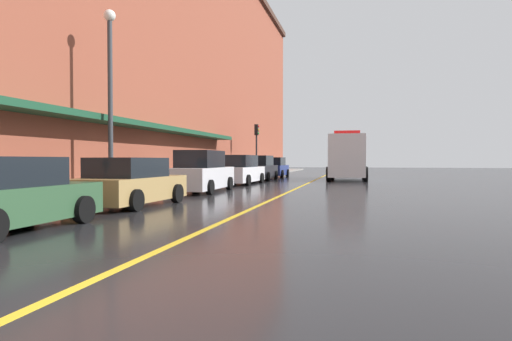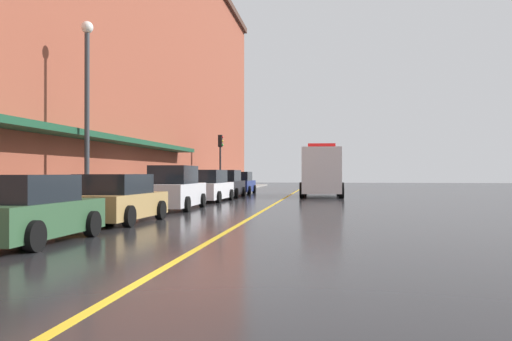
{
  "view_description": "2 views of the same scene",
  "coord_description": "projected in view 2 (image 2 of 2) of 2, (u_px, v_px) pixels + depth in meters",
  "views": [
    {
      "loc": [
        3.18,
        -4.07,
        1.48
      ],
      "look_at": [
        -2.76,
        20.55,
        0.85
      ],
      "focal_mm": 30.31,
      "sensor_mm": 36.0,
      "label": 1
    },
    {
      "loc": [
        2.69,
        -7.7,
        1.58
      ],
      "look_at": [
        -0.38,
        14.96,
        1.69
      ],
      "focal_mm": 37.15,
      "sensor_mm": 36.0,
      "label": 2
    }
  ],
  "objects": [
    {
      "name": "box_truck",
      "position": [
        322.0,
        172.0,
        36.12
      ],
      "size": [
        2.86,
        7.92,
        3.45
      ],
      "rotation": [
        0.0,
        0.0,
        -1.56
      ],
      "color": "silver",
      "rests_on": "ground"
    },
    {
      "name": "parked_car_3",
      "position": [
        208.0,
        187.0,
        29.38
      ],
      "size": [
        2.19,
        4.93,
        1.76
      ],
      "rotation": [
        0.0,
        0.0,
        1.54
      ],
      "color": "silver",
      "rests_on": "ground"
    },
    {
      "name": "parking_meter_1",
      "position": [
        121.0,
        186.0,
        20.72
      ],
      "size": [
        0.14,
        0.18,
        1.33
      ],
      "color": "#4C4C51",
      "rests_on": "sidewalk_left"
    },
    {
      "name": "parking_meter_0",
      "position": [
        117.0,
        187.0,
        20.34
      ],
      "size": [
        0.14,
        0.18,
        1.33
      ],
      "color": "#4C4C51",
      "rests_on": "sidewalk_left"
    },
    {
      "name": "parked_car_2",
      "position": [
        175.0,
        189.0,
        22.97
      ],
      "size": [
        2.05,
        4.94,
        1.9
      ],
      "rotation": [
        0.0,
        0.0,
        1.6
      ],
      "color": "silver",
      "rests_on": "ground"
    },
    {
      "name": "parked_car_1",
      "position": [
        117.0,
        200.0,
        16.85
      ],
      "size": [
        2.24,
        4.34,
        1.55
      ],
      "rotation": [
        0.0,
        0.0,
        1.53
      ],
      "color": "#A5844C",
      "rests_on": "ground"
    },
    {
      "name": "ground_plane",
      "position": [
        284.0,
        199.0,
        32.75
      ],
      "size": [
        112.0,
        112.0,
        0.0
      ],
      "primitive_type": "plane",
      "color": "#232326"
    },
    {
      "name": "parked_car_4",
      "position": [
        227.0,
        184.0,
        34.92
      ],
      "size": [
        1.98,
        4.69,
        1.79
      ],
      "rotation": [
        0.0,
        0.0,
        1.57
      ],
      "color": "black",
      "rests_on": "ground"
    },
    {
      "name": "lane_center_stripe",
      "position": [
        284.0,
        199.0,
        32.75
      ],
      "size": [
        0.16,
        70.0,
        0.01
      ],
      "primitive_type": "cube",
      "color": "gold",
      "rests_on": "ground"
    },
    {
      "name": "parked_car_5",
      "position": [
        240.0,
        183.0,
        40.45
      ],
      "size": [
        2.08,
        4.3,
        1.68
      ],
      "rotation": [
        0.0,
        0.0,
        1.56
      ],
      "color": "navy",
      "rests_on": "ground"
    },
    {
      "name": "traffic_light_near",
      "position": [
        220.0,
        152.0,
        39.69
      ],
      "size": [
        0.38,
        0.36,
        4.3
      ],
      "color": "#232326",
      "rests_on": "sidewalk_left"
    },
    {
      "name": "sidewalk_left",
      "position": [
        186.0,
        197.0,
        33.59
      ],
      "size": [
        2.4,
        70.0,
        0.15
      ],
      "primitive_type": "cube",
      "color": "gray",
      "rests_on": "ground"
    },
    {
      "name": "street_lamp_left",
      "position": [
        87.0,
        95.0,
        19.15
      ],
      "size": [
        0.44,
        0.44,
        6.94
      ],
      "color": "#33383D",
      "rests_on": "sidewalk_left"
    },
    {
      "name": "parked_car_0",
      "position": [
        29.0,
        211.0,
        11.91
      ],
      "size": [
        1.96,
        4.21,
        1.54
      ],
      "rotation": [
        0.0,
        0.0,
        1.57
      ],
      "color": "#2D5133",
      "rests_on": "ground"
    },
    {
      "name": "brick_building_left",
      "position": [
        90.0,
        46.0,
        33.45
      ],
      "size": [
        10.79,
        64.0,
        19.24
      ],
      "color": "brown",
      "rests_on": "ground"
    },
    {
      "name": "parking_meter_2",
      "position": [
        20.0,
        193.0,
        13.94
      ],
      "size": [
        0.14,
        0.18,
        1.33
      ],
      "color": "#4C4C51",
      "rests_on": "sidewalk_left"
    }
  ]
}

